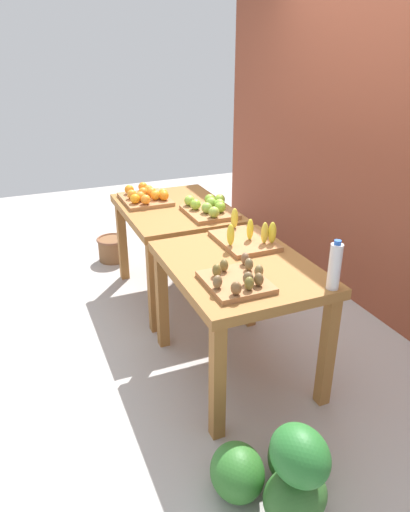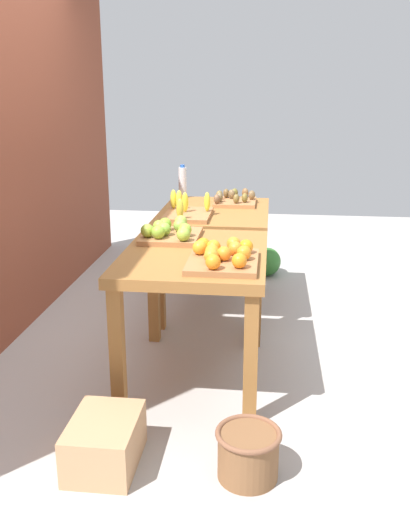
% 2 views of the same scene
% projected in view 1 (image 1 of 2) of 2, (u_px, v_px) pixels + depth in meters
% --- Properties ---
extents(ground_plane, '(8.00, 8.00, 0.00)m').
position_uv_depth(ground_plane, '(203.00, 327.00, 3.58)').
color(ground_plane, '#AEA8A4').
extents(back_wall, '(4.40, 0.12, 3.00)m').
position_uv_depth(back_wall, '(376.00, 110.00, 3.43)').
color(back_wall, brown).
rests_on(back_wall, ground_plane).
extents(display_table_left, '(1.04, 0.80, 0.77)m').
position_uv_depth(display_table_left, '(176.00, 220.00, 3.78)').
color(display_table_left, '#986330').
rests_on(display_table_left, ground_plane).
extents(display_table_right, '(1.04, 0.80, 0.77)m').
position_uv_depth(display_table_right, '(239.00, 280.00, 2.84)').
color(display_table_right, '#986330').
rests_on(display_table_right, ground_plane).
extents(orange_bin, '(0.45, 0.36, 0.11)m').
position_uv_depth(orange_bin, '(146.00, 196.00, 3.83)').
color(orange_bin, '#A56D40').
rests_on(orange_bin, display_table_left).
extents(apple_bin, '(0.41, 0.35, 0.11)m').
position_uv_depth(apple_bin, '(210.00, 208.00, 3.56)').
color(apple_bin, '#A56D40').
rests_on(apple_bin, display_table_left).
extents(banana_crate, '(0.44, 0.32, 0.17)m').
position_uv_depth(banana_crate, '(246.00, 238.00, 3.05)').
color(banana_crate, '#A56D40').
rests_on(banana_crate, display_table_right).
extents(kiwi_bin, '(0.36, 0.33, 0.10)m').
position_uv_depth(kiwi_bin, '(237.00, 279.00, 2.53)').
color(kiwi_bin, '#A56D40').
rests_on(kiwi_bin, display_table_right).
extents(water_bottle, '(0.07, 0.07, 0.27)m').
position_uv_depth(water_bottle, '(335.00, 266.00, 2.46)').
color(water_bottle, silver).
rests_on(water_bottle, display_table_right).
extents(watermelon_pile, '(0.55, 0.65, 0.50)m').
position_uv_depth(watermelon_pile, '(281.00, 470.00, 2.17)').
color(watermelon_pile, '#2F6128').
rests_on(watermelon_pile, ground_plane).
extents(wicker_basket, '(0.29, 0.29, 0.23)m').
position_uv_depth(wicker_basket, '(113.00, 248.00, 4.62)').
color(wicker_basket, brown).
rests_on(wicker_basket, ground_plane).
extents(cardboard_produce_box, '(0.40, 0.30, 0.23)m').
position_uv_depth(cardboard_produce_box, '(176.00, 240.00, 4.84)').
color(cardboard_produce_box, tan).
rests_on(cardboard_produce_box, ground_plane).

